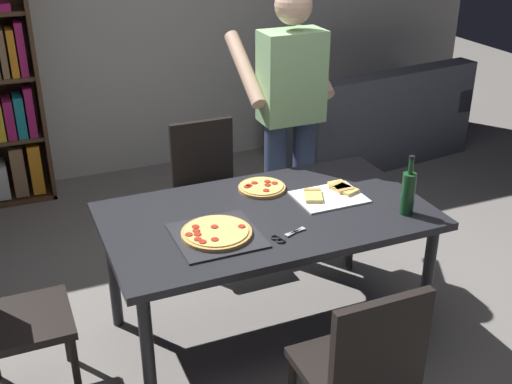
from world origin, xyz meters
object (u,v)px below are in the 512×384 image
at_px(couch, 371,125).
at_px(second_pizza_plain, 262,187).
at_px(chair_far_side, 208,182).
at_px(dining_table, 267,225).
at_px(kitchen_scissors, 284,236).
at_px(chair_near_camera, 363,366).
at_px(wine_bottle, 408,192).
at_px(chair_left_end, 3,311).
at_px(person_serving_pizza, 290,112).
at_px(pepperoni_pizza_on_tray, 217,234).

xyz_separation_m(couch, second_pizza_plain, (-1.83, -1.72, 0.46)).
distance_m(chair_far_side, second_pizza_plain, 0.74).
height_order(dining_table, kitchen_scissors, kitchen_scissors).
xyz_separation_m(chair_near_camera, wine_bottle, (0.65, 0.68, 0.36)).
height_order(chair_near_camera, second_pizza_plain, chair_near_camera).
distance_m(dining_table, kitchen_scissors, 0.28).
relative_size(chair_left_end, couch, 0.50).
bearing_deg(dining_table, chair_near_camera, -90.00).
distance_m(couch, wine_bottle, 2.66).
xyz_separation_m(chair_far_side, second_pizza_plain, (0.08, -0.69, 0.25)).
height_order(person_serving_pizza, second_pizza_plain, person_serving_pizza).
bearing_deg(dining_table, wine_bottle, -23.43).
xyz_separation_m(person_serving_pizza, second_pizza_plain, (-0.39, -0.47, -0.24)).
bearing_deg(pepperoni_pizza_on_tray, dining_table, 22.25).
height_order(chair_near_camera, pepperoni_pizza_on_tray, chair_near_camera).
xyz_separation_m(chair_near_camera, person_serving_pizza, (0.47, 1.69, 0.49)).
bearing_deg(person_serving_pizza, kitchen_scissors, -116.61).
height_order(chair_near_camera, chair_far_side, same).
relative_size(person_serving_pizza, second_pizza_plain, 6.72).
distance_m(person_serving_pizza, pepperoni_pizza_on_tray, 1.20).
xyz_separation_m(person_serving_pizza, kitchen_scissors, (-0.50, -1.00, -0.24)).
bearing_deg(chair_near_camera, wine_bottle, 46.21).
xyz_separation_m(pepperoni_pizza_on_tray, second_pizza_plain, (0.41, 0.40, -0.00)).
distance_m(wine_bottle, kitchen_scissors, 0.69).
xyz_separation_m(person_serving_pizza, wine_bottle, (0.18, -1.02, -0.13)).
height_order(pepperoni_pizza_on_tray, wine_bottle, wine_bottle).
bearing_deg(couch, wine_bottle, -119.06).
bearing_deg(wine_bottle, dining_table, 156.57).
distance_m(chair_far_side, couch, 2.18).
bearing_deg(chair_near_camera, chair_far_side, 90.00).
height_order(chair_near_camera, couch, chair_near_camera).
relative_size(chair_left_end, second_pizza_plain, 3.46).
bearing_deg(person_serving_pizza, dining_table, -122.70).
distance_m(chair_near_camera, kitchen_scissors, 0.73).
height_order(dining_table, wine_bottle, wine_bottle).
bearing_deg(chair_near_camera, person_serving_pizza, 74.40).
bearing_deg(couch, pepperoni_pizza_on_tray, -136.47).
xyz_separation_m(chair_far_side, chair_left_end, (-1.32, -0.96, 0.00)).
bearing_deg(second_pizza_plain, pepperoni_pizza_on_tray, -135.71).
relative_size(couch, second_pizza_plain, 6.90).
distance_m(chair_far_side, kitchen_scissors, 1.25).
bearing_deg(chair_far_side, person_serving_pizza, -24.97).
distance_m(chair_far_side, wine_bottle, 1.44).
height_order(chair_far_side, chair_left_end, same).
height_order(chair_left_end, kitchen_scissors, chair_left_end).
distance_m(couch, person_serving_pizza, 2.03).
distance_m(chair_far_side, chair_left_end, 1.63).
height_order(person_serving_pizza, pepperoni_pizza_on_tray, person_serving_pizza).
bearing_deg(wine_bottle, second_pizza_plain, 136.05).
height_order(chair_near_camera, kitchen_scissors, chair_near_camera).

